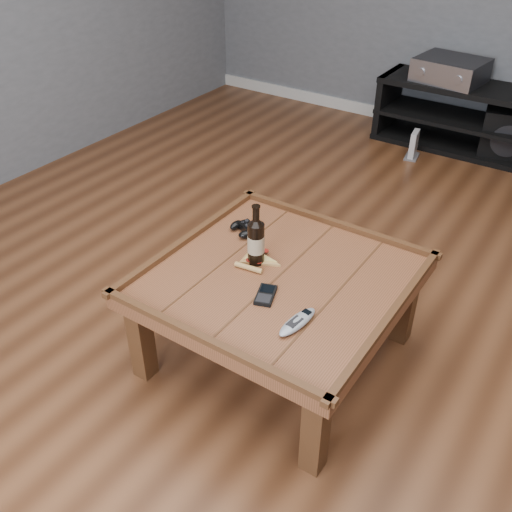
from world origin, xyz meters
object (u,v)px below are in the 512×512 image
Objects in this scene: coffee_table at (279,287)px; game_console at (413,146)px; remote_control at (297,322)px; subwoofer at (509,132)px; pizza_slice at (256,260)px; beer_bottle at (256,240)px; av_receiver at (450,70)px; media_console at (470,119)px; game_controller at (244,229)px; smartphone at (266,295)px.

coffee_table is 4.99× the size of game_console.
remote_control reaches higher than subwoofer.
pizza_slice is 1.15× the size of remote_control.
pizza_slice reaches higher than subwoofer.
beer_bottle is (-0.14, 0.03, 0.17)m from coffee_table.
av_receiver is at bearing 94.50° from coffee_table.
subwoofer is (0.50, 0.05, -0.39)m from av_receiver.
remote_control reaches higher than game_console.
coffee_table is 2.75m from media_console.
subwoofer is (0.07, 3.02, -0.28)m from remote_control.
media_console is 2.99m from remote_control.
subwoofer is at bearing 27.17° from game_console.
game_controller is 0.74× the size of game_console.
game_console is at bearing 107.79° from remote_control.
smartphone is at bearing -54.85° from pizza_slice.
coffee_table is 3.73× the size of beer_bottle.
av_receiver is (-0.22, -0.01, 0.34)m from media_console.
av_receiver reaches higher than media_console.
beer_bottle is 1.34× the size of game_console.
pizza_slice is (-0.14, -2.72, 0.21)m from media_console.
media_console is at bearing 79.58° from pizza_slice.
pizza_slice is 0.24m from smartphone.
av_receiver is at bearing 70.60° from game_console.
coffee_table reaches higher than smartphone.
media_console is at bearing 177.63° from subwoofer.
beer_bottle is 0.44m from remote_control.
subwoofer is 2.18× the size of game_console.
pizza_slice is 2.72m from av_receiver.
game_console is (-0.14, 2.35, -0.47)m from beer_bottle.
beer_bottle is at bearing -81.99° from av_receiver.
subwoofer is at bearing 65.49° from smartphone.
game_console is at bearing 96.73° from coffee_table.
coffee_table is 0.22m from beer_bottle.
remote_control reaches higher than pizza_slice.
remote_control is 0.40× the size of av_receiver.
game_controller is 0.48m from smartphone.
pizza_slice is at bearing 151.31° from remote_control.
remote_control is 1.01× the size of game_console.
beer_bottle is 2.83m from subwoofer.
av_receiver is at bearing 91.69° from beer_bottle.
coffee_table is at bearing -10.92° from beer_bottle.
smartphone is 0.27× the size of av_receiver.
smartphone is at bearing -89.45° from media_console.
remote_control is 2.67m from game_console.
game_controller reaches higher than game_console.
game_console is (-0.28, 2.37, -0.30)m from coffee_table.
media_console is at bearing 101.13° from remote_control.
coffee_table is 4.96× the size of remote_control.
coffee_table is 6.77× the size of game_controller.
media_console reaches higher than smartphone.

